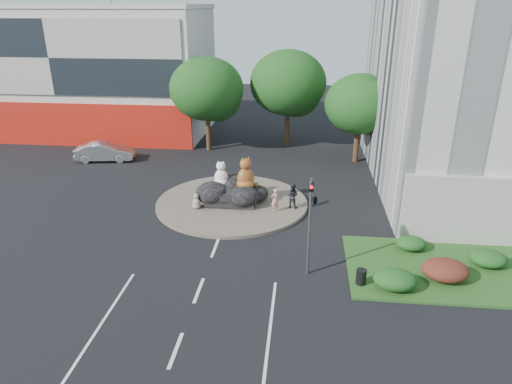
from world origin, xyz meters
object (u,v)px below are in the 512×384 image
pedestrian_pink (275,200)px  litter_bin (361,277)px  kitten_calico (196,201)px  cat_white (221,173)px  parked_car (105,152)px  pedestrian_dark (292,196)px  kitten_white (251,201)px  cat_tabby (246,173)px

pedestrian_pink → litter_bin: pedestrian_pink is taller
kitten_calico → litter_bin: size_ratio=1.39×
cat_white → kitten_calico: 2.53m
cat_white → parked_car: cat_white is taller
pedestrian_pink → parked_car: bearing=-64.8°
pedestrian_dark → litter_bin: (3.50, -8.25, -0.51)m
cat_white → pedestrian_pink: bearing=-24.0°
kitten_white → litter_bin: (6.11, -8.08, -0.12)m
kitten_calico → pedestrian_dark: size_ratio=0.64×
parked_car → kitten_calico: bearing=-141.9°
kitten_calico → pedestrian_pink: bearing=29.1°
kitten_calico → pedestrian_dark: bearing=35.2°
kitten_white → litter_bin: size_ratio=1.10×
kitten_calico → cat_white: bearing=80.5°
pedestrian_dark → litter_bin: pedestrian_dark is taller
cat_white → cat_tabby: (1.68, -0.34, 0.21)m
cat_white → kitten_white: cat_white is taller
cat_white → pedestrian_dark: 4.95m
kitten_white → pedestrian_pink: pedestrian_pink is taller
cat_tabby → kitten_white: bearing=-92.8°
cat_tabby → pedestrian_dark: cat_tabby is taller
pedestrian_pink → litter_bin: 8.86m
cat_tabby → pedestrian_dark: bearing=-44.2°
cat_tabby → pedestrian_pink: bearing=-65.4°
pedestrian_dark → pedestrian_pink: bearing=47.6°
kitten_calico → pedestrian_dark: 6.14m
kitten_calico → kitten_white: bearing=37.7°
cat_tabby → parked_car: (-13.04, 7.84, -1.40)m
kitten_calico → kitten_white: size_ratio=1.26×
cat_tabby → cat_white: bearing=136.2°
pedestrian_dark → cat_white: bearing=3.9°
parked_car → pedestrian_dark: bearing=-127.0°
cat_white → kitten_white: (2.14, -1.15, -1.37)m
cat_tabby → kitten_calico: (-3.01, -1.40, -1.48)m
cat_white → kitten_white: bearing=-28.3°
cat_white → cat_tabby: cat_tabby is taller
cat_tabby → pedestrian_dark: size_ratio=1.37×
cat_white → litter_bin: bearing=-48.2°
cat_tabby → litter_bin: size_ratio=2.96×
kitten_white → pedestrian_dark: bearing=-48.6°
pedestrian_dark → cat_tabby: bearing=3.7°
cat_white → litter_bin: cat_white is taller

